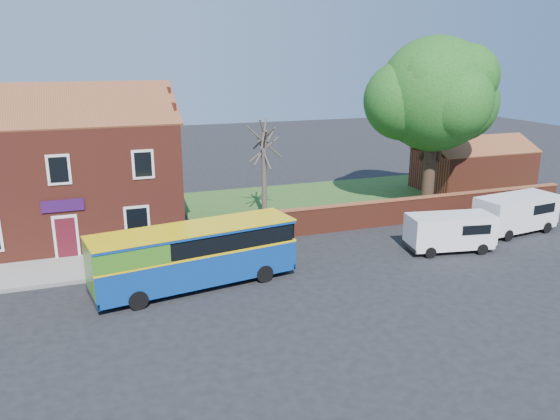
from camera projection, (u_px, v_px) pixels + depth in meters
name	position (u px, v px, depth m)	size (l,w,h in m)	color
ground	(242.00, 298.00, 23.15)	(120.00, 120.00, 0.00)	black
pavement	(68.00, 270.00, 26.08)	(18.00, 3.50, 0.12)	gray
kerb	(67.00, 283.00, 24.49)	(18.00, 0.15, 0.14)	slate
grass_strip	(367.00, 199.00, 39.13)	(26.00, 12.00, 0.04)	#426B28
shop_building	(63.00, 177.00, 30.36)	(12.30, 8.13, 10.50)	maroon
boundary_wall	(414.00, 210.00, 33.47)	(22.00, 0.38, 1.60)	maroon
outbuilding	(473.00, 168.00, 41.60)	(8.20, 5.06, 4.17)	maroon
bus	(189.00, 254.00, 23.82)	(9.27, 3.71, 2.76)	navy
van_near	(450.00, 231.00, 28.49)	(4.71, 2.50, 1.96)	white
van_far	(516.00, 212.00, 31.46)	(5.17, 2.60, 2.18)	white
large_tree	(434.00, 98.00, 34.89)	(9.17, 7.26, 11.19)	black
bare_tree	(264.00, 171.00, 33.74)	(2.23, 2.65, 5.94)	#4C4238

